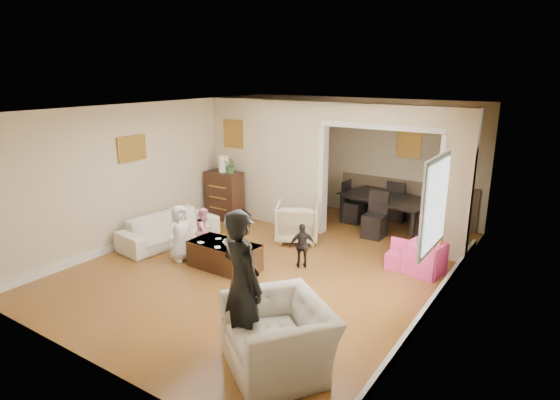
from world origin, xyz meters
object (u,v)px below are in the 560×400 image
Objects in this scene: armchair_front at (279,337)px; coffee_cup at (227,243)px; armchair_back at (297,222)px; child_toddler at (302,246)px; adult_person at (242,285)px; child_kneel_a at (180,233)px; table_lamp at (223,163)px; coffee_table at (224,256)px; sofa at (169,229)px; play_table at (425,258)px; dresser at (225,195)px; cyan_cup at (419,240)px; dining_table at (387,213)px; child_kneel_b at (205,231)px.

coffee_cup is at bearing 177.41° from armchair_front.
armchair_back is at bearing 154.32° from armchair_front.
child_toddler is (-1.19, 2.50, -0.00)m from armchair_front.
child_kneel_a is at bearing -11.03° from adult_person.
table_lamp reaches higher than coffee_table.
coffee_cup is at bearing -72.86° from child_kneel_a.
coffee_cup is at bearing -49.28° from table_lamp.
coffee_cup is at bearing 1.23° from child_toddler.
sofa is 2.44m from armchair_back.
armchair_back reaches higher than coffee_cup.
sofa is 4.64m from play_table.
armchair_front is 1.55× the size of child_toddler.
sofa is 1.78× the size of dresser.
armchair_back is 10.14× the size of cyan_cup.
sofa is 18.25× the size of coffee_cup.
child_kneel_a is at bearing -173.99° from coffee_cup.
table_lamp reaches higher than armchair_back.
coffee_table is at bearing -24.37° from adult_person.
armchair_front is 2.18× the size of play_table.
table_lamp is at bearing 32.70° from child_kneel_a.
cyan_cup is 3.49m from adult_person.
coffee_cup reaches higher than play_table.
dining_table is at bearing 22.58° from dresser.
adult_person is at bearing -47.71° from dresser.
cyan_cup is at bearing -6.35° from table_lamp.
cyan_cup is 1.87m from child_toddler.
armchair_back is at bearing -7.97° from dresser.
table_lamp is 0.19× the size of dining_table.
coffee_table is (1.73, -2.08, -1.02)m from table_lamp.
coffee_cup is at bearing -94.57° from sofa.
dresser is 13.27× the size of cyan_cup.
cyan_cup is (4.35, 1.25, 0.28)m from sofa.
dining_table is at bearing 66.51° from coffee_table.
cyan_cup is (2.62, 1.63, 0.07)m from coffee_cup.
dining_table is 1.93× the size of child_kneel_a.
armchair_back is 0.76× the size of dresser.
armchair_back is at bearing 176.37° from play_table.
child_kneel_b is (0.93, -0.03, 0.15)m from sofa.
child_toddler is (-0.43, -2.66, 0.04)m from dining_table.
armchair_front is 14.60× the size of cyan_cup.
sofa is at bearing -172.41° from armchair_front.
adult_person is (1.66, -1.71, 0.39)m from coffee_cup.
adult_person reaches higher than coffee_cup.
armchair_front reaches higher than dining_table.
armchair_front is at bearing 91.10° from armchair_back.
child_kneel_a is at bearing -171.49° from armchair_front.
adult_person reaches higher than armchair_back.
coffee_cup is 2.41m from adult_person.
sofa is at bearing -163.74° from play_table.
adult_person is (3.49, -3.84, 0.35)m from dresser.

